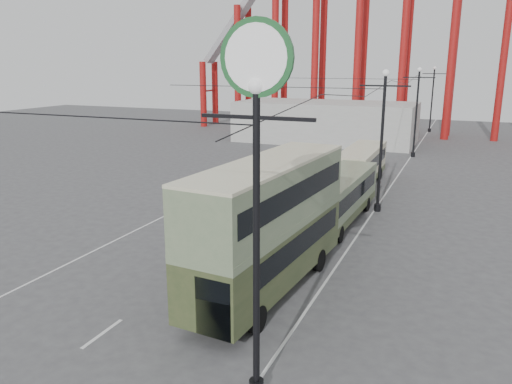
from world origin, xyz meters
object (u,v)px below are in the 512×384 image
at_px(double_decker_bus, 269,220).
at_px(pedestrian, 210,245).
at_px(single_decker_green, 339,196).
at_px(lamp_post_near, 256,134).
at_px(single_decker_cream, 361,165).

bearing_deg(double_decker_bus, pedestrian, 158.23).
relative_size(single_decker_green, pedestrian, 6.10).
distance_m(lamp_post_near, single_decker_green, 18.68).
bearing_deg(lamp_post_near, single_decker_cream, 95.27).
relative_size(lamp_post_near, double_decker_bus, 0.99).
bearing_deg(pedestrian, lamp_post_near, 112.22).
height_order(lamp_post_near, double_decker_bus, lamp_post_near).
relative_size(double_decker_bus, single_decker_cream, 1.11).
xyz_separation_m(single_decker_green, single_decker_cream, (-0.71, 10.43, 0.03)).
xyz_separation_m(lamp_post_near, pedestrian, (-6.22, 8.78, -6.99)).
bearing_deg(lamp_post_near, pedestrian, 125.34).
height_order(single_decker_green, single_decker_cream, single_decker_cream).
distance_m(lamp_post_near, double_decker_bus, 8.57).
height_order(single_decker_green, pedestrian, single_decker_green).
bearing_deg(double_decker_bus, single_decker_cream, 95.34).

